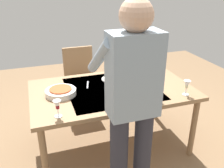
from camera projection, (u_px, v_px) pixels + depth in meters
The scene contains 16 objects.
ground_plane at pixel (112, 145), 2.84m from camera, with size 6.00×6.00×0.00m, color #846647.
dining_table at pixel (112, 94), 2.57m from camera, with size 1.65×0.98×0.72m.
chair_near at pixel (80, 77), 3.32m from camera, with size 0.40×0.40×0.91m.
person_server at pixel (132, 102), 1.76m from camera, with size 0.42×0.61×1.69m.
wine_bottle at pixel (157, 90), 2.25m from camera, with size 0.07×0.07×0.30m.
wine_glass_left at pixel (187, 85), 2.36m from camera, with size 0.07×0.07×0.15m.
wine_glass_right at pixel (57, 106), 2.00m from camera, with size 0.07×0.07×0.15m.
water_cup_near_left at pixel (154, 66), 2.98m from camera, with size 0.07×0.07×0.11m, color silver.
water_cup_near_right at pixel (129, 80), 2.64m from camera, with size 0.07×0.07×0.09m, color silver.
water_cup_far_left at pixel (119, 101), 2.17m from camera, with size 0.07×0.07×0.10m, color silver.
water_cup_far_right at pixel (134, 88), 2.45m from camera, with size 0.07×0.07×0.09m, color silver.
serving_bowl_pasta at pixel (61, 92), 2.39m from camera, with size 0.30×0.30×0.07m.
side_bowl_salad at pixel (143, 75), 2.78m from camera, with size 0.18×0.18×0.07m.
dinner_plate_near at pixel (112, 79), 2.75m from camera, with size 0.23×0.23×0.01m, color silver.
table_knife at pixel (126, 73), 2.93m from camera, with size 0.01×0.20×0.01m, color silver.
table_fork at pixel (88, 85), 2.62m from camera, with size 0.01×0.18×0.01m, color silver.
Camera 1 is at (0.73, 2.17, 1.81)m, focal length 39.27 mm.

